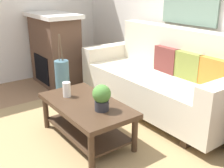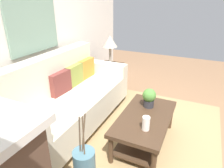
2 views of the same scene
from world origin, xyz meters
name	(u,v)px [view 1 (image 1 of 2)]	position (x,y,z in m)	size (l,w,h in m)	color
ground_plane	(59,154)	(0.00, 0.00, 0.00)	(8.90, 8.90, 0.00)	#8C6647
wall_back	(202,4)	(0.00, 2.04, 1.35)	(4.90, 0.10, 2.70)	silver
wall_left	(12,0)	(-2.50, 0.49, 1.35)	(0.10, 4.99, 2.70)	silver
area_rug	(101,138)	(0.00, 0.50, 0.01)	(2.79, 2.14, 0.01)	#A38456
couch	(159,80)	(-0.14, 1.50, 0.43)	(2.20, 0.84, 1.08)	beige
throw_pillow_maroon	(167,60)	(-0.14, 1.63, 0.68)	(0.36, 0.12, 0.32)	brown
throw_pillow_olive	(188,66)	(0.20, 1.63, 0.68)	(0.36, 0.12, 0.32)	olive
throw_pillow_orange	(214,73)	(0.54, 1.63, 0.68)	(0.36, 0.12, 0.32)	orange
coffee_table	(86,113)	(-0.08, 0.38, 0.31)	(1.10, 0.60, 0.43)	#422D1E
tabletop_vase	(67,89)	(-0.34, 0.30, 0.51)	(0.09, 0.09, 0.16)	white
potted_plant_tabletop	(102,97)	(0.17, 0.41, 0.57)	(0.18, 0.18, 0.26)	#2D2D33
fireplace	(55,50)	(-1.90, 0.90, 0.59)	(1.02, 0.58, 1.16)	brown
floor_vase	(63,82)	(-1.11, 0.62, 0.31)	(0.19, 0.19, 0.61)	slate
floor_vase_branch_a	(61,48)	(-1.09, 0.62, 0.79)	(0.01, 0.01, 0.36)	brown
floor_vase_branch_b	(61,47)	(-1.12, 0.64, 0.79)	(0.01, 0.01, 0.36)	brown
floor_vase_branch_c	(59,48)	(-1.12, 0.60, 0.79)	(0.01, 0.01, 0.36)	brown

